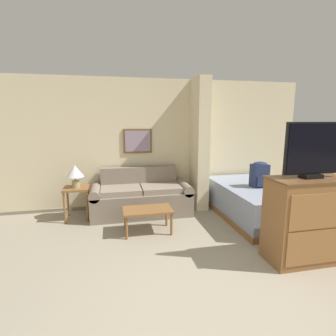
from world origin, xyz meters
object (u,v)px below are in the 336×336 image
(table_lamp, at_px, (75,173))
(coffee_table, at_px, (148,212))
(couch, at_px, (141,197))
(tv_dresser, at_px, (306,220))
(tv, at_px, (313,151))
(backpack, at_px, (260,174))
(bed, at_px, (258,201))

(table_lamp, bearing_deg, coffee_table, -35.92)
(couch, relative_size, tv_dresser, 1.73)
(table_lamp, xyz_separation_m, tv_dresser, (3.04, -2.12, -0.32))
(couch, relative_size, tv, 2.46)
(couch, relative_size, backpack, 4.10)
(table_lamp, relative_size, backpack, 0.88)
(couch, height_order, tv, tv)
(coffee_table, relative_size, tv_dresser, 0.71)
(tv_dresser, relative_size, bed, 0.53)
(coffee_table, height_order, tv_dresser, tv_dresser)
(couch, xyz_separation_m, bed, (2.13, -0.64, -0.02))
(bed, distance_m, backpack, 0.54)
(table_lamp, relative_size, tv, 0.52)
(bed, relative_size, backpack, 4.45)
(couch, height_order, bed, couch)
(couch, height_order, tv_dresser, tv_dresser)
(table_lamp, bearing_deg, backpack, -11.61)
(tv, bearing_deg, backpack, 82.05)
(table_lamp, bearing_deg, tv, -34.92)
(table_lamp, distance_m, bed, 3.40)
(backpack, bearing_deg, table_lamp, 168.39)
(couch, distance_m, tv_dresser, 2.88)
(bed, bearing_deg, tv, -99.63)
(couch, height_order, coffee_table, couch)
(tv, height_order, backpack, tv)
(coffee_table, distance_m, tv_dresser, 2.26)
(tv_dresser, bearing_deg, bed, 80.37)
(tv_dresser, xyz_separation_m, backpack, (0.20, 1.46, 0.29))
(tv_dresser, relative_size, tv, 1.42)
(bed, bearing_deg, coffee_table, -172.72)
(tv, bearing_deg, tv_dresser, -90.00)
(tv, relative_size, bed, 0.38)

